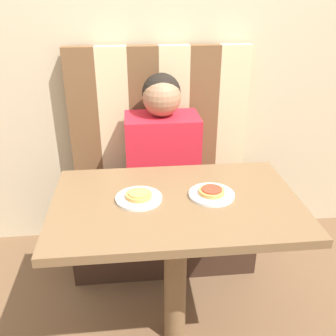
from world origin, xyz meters
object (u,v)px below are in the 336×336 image
at_px(plate_left, 139,198).
at_px(pizza_right, 212,191).
at_px(pizza_left, 139,195).
at_px(plate_right, 212,195).
at_px(person, 162,137).

relative_size(plate_left, pizza_right, 1.77).
height_order(plate_left, pizza_left, pizza_left).
bearing_deg(pizza_left, plate_right, -0.00).
height_order(person, plate_left, person).
xyz_separation_m(person, pizza_right, (0.15, -0.61, -0.01)).
xyz_separation_m(plate_left, pizza_left, (0.00, 0.00, 0.02)).
distance_m(plate_left, pizza_left, 0.02).
bearing_deg(person, pizza_left, -103.48).
bearing_deg(plate_right, plate_left, 180.00).
bearing_deg(plate_left, pizza_left, 90.00).
xyz_separation_m(pizza_left, pizza_right, (0.29, 0.00, 0.00)).
xyz_separation_m(person, pizza_left, (-0.15, -0.61, -0.01)).
distance_m(person, plate_left, 0.63).
relative_size(plate_right, pizza_left, 1.77).
relative_size(person, pizza_right, 6.08).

